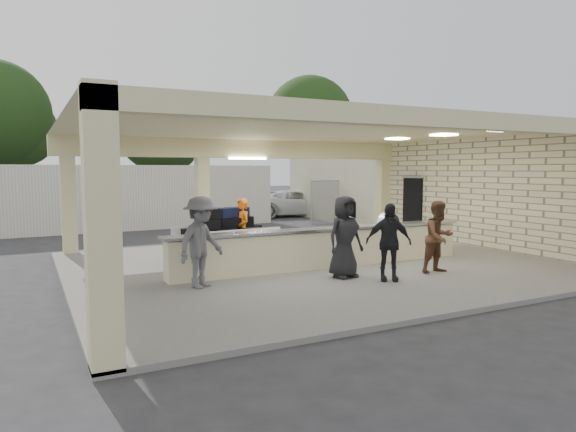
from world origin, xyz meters
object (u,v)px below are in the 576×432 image
luggage_cart (224,232)px  car_white_a (295,203)px  passenger_d (345,237)px  car_white_b (380,198)px  baggage_handler (242,230)px  passenger_a (439,237)px  container_white (130,197)px  passenger_b (388,242)px  car_dark (244,201)px  passenger_c (201,242)px  drum_fan (389,224)px  baggage_counter (326,247)px

luggage_cart → car_white_a: 14.55m
car_white_a → luggage_cart: bearing=152.3°
passenger_d → car_white_b: (12.97, 15.71, -0.27)m
baggage_handler → passenger_a: bearing=41.7°
luggage_cart → container_white: bearing=88.1°
passenger_d → car_white_a: bearing=58.0°
passenger_b → container_white: bearing=129.3°
passenger_b → luggage_cart: bearing=149.7°
baggage_handler → car_dark: 15.38m
car_white_a → car_white_b: (6.31, 0.78, 0.05)m
passenger_c → car_dark: passenger_c is taller
passenger_c → car_dark: size_ratio=0.42×
container_white → drum_fan: bearing=-52.6°
drum_fan → passenger_b: (-4.34, -5.49, 0.34)m
drum_fan → passenger_b: bearing=-131.4°
baggage_counter → passenger_a: (1.97, -1.84, 0.36)m
luggage_cart → car_white_a: luggage_cart is taller
passenger_c → car_dark: 18.44m
drum_fan → car_dark: size_ratio=0.21×
baggage_handler → drum_fan: bearing=103.0°
car_dark → luggage_cart: bearing=-170.4°
car_white_b → baggage_counter: bearing=122.3°
luggage_cart → passenger_b: (2.40, -3.78, 0.05)m
passenger_d → baggage_handler: bearing=104.8°
drum_fan → baggage_handler: bearing=-167.3°
passenger_a → car_dark: 17.93m
baggage_counter → drum_fan: baggage_counter is taller
baggage_handler → passenger_c: passenger_c is taller
drum_fan → passenger_c: passenger_c is taller
passenger_c → car_dark: bearing=33.3°
baggage_handler → container_white: (-1.05, 10.19, 0.42)m
passenger_c → passenger_d: size_ratio=1.02×
luggage_cart → drum_fan: (6.74, 1.71, -0.29)m
baggage_handler → container_white: 10.25m
baggage_counter → passenger_b: 2.05m
passenger_a → passenger_d: (-2.25, 0.57, 0.07)m
passenger_b → baggage_handler: bearing=144.5°
car_dark → container_white: 8.05m
baggage_handler → car_white_a: bearing=143.6°
passenger_c → passenger_d: 3.21m
luggage_cart → drum_fan: luggage_cart is taller
car_white_a → baggage_handler: bearing=154.0°
passenger_a → passenger_d: passenger_d is taller
passenger_a → car_white_a: (4.41, 15.50, -0.24)m
car_dark → container_white: (-6.96, -4.01, 0.60)m
baggage_counter → passenger_d: (-0.29, -1.27, 0.43)m
baggage_counter → car_white_b: (12.68, 14.44, 0.16)m
drum_fan → car_white_b: (7.98, 10.94, 0.15)m
passenger_d → container_white: container_white is taller
passenger_c → car_white_a: size_ratio=0.38×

